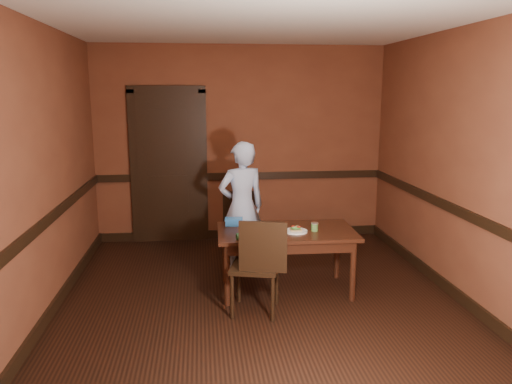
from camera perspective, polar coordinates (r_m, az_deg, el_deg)
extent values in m
cube|color=black|center=(5.15, 0.45, -12.32)|extent=(4.00, 4.50, 0.01)
cube|color=silver|center=(4.75, 0.50, 19.01)|extent=(4.00, 4.50, 0.01)
cube|color=brown|center=(6.99, -1.75, 5.49)|extent=(4.00, 0.02, 2.70)
cube|color=brown|center=(2.59, 6.45, -4.81)|extent=(4.00, 0.02, 2.70)
cube|color=brown|center=(4.95, -23.22, 2.10)|extent=(0.02, 4.50, 2.70)
cube|color=brown|center=(5.38, 22.14, 2.87)|extent=(0.02, 4.50, 2.70)
cube|color=black|center=(7.03, -1.72, 1.83)|extent=(4.00, 0.03, 0.10)
cube|color=black|center=(5.03, -22.65, -2.96)|extent=(0.03, 4.50, 0.10)
cube|color=black|center=(5.45, 21.65, -1.81)|extent=(0.03, 4.50, 0.10)
cube|color=black|center=(7.22, -1.68, -4.76)|extent=(4.00, 0.03, 0.12)
cube|color=black|center=(5.29, -21.94, -11.82)|extent=(0.03, 4.50, 0.12)
cube|color=black|center=(5.69, 21.02, -10.07)|extent=(0.03, 4.50, 0.12)
cube|color=black|center=(6.98, -9.92, 2.62)|extent=(0.85, 0.04, 2.05)
cube|color=black|center=(7.05, -13.77, 2.55)|extent=(0.10, 0.06, 2.15)
cube|color=black|center=(6.99, -6.02, 2.74)|extent=(0.10, 0.06, 2.15)
cube|color=black|center=(6.92, -10.22, 11.48)|extent=(1.05, 0.06, 0.10)
cube|color=black|center=(5.28, 3.44, -7.83)|extent=(1.43, 0.83, 0.66)
imported|color=#AAC0E2|center=(5.77, -1.65, -1.73)|extent=(0.63, 0.50, 1.52)
cylinder|color=white|center=(5.12, 4.56, -4.51)|extent=(0.24, 0.24, 0.01)
cube|color=tan|center=(5.12, 4.56, -4.35)|extent=(0.11, 0.10, 0.02)
ellipsoid|color=#479633|center=(5.11, 4.56, -4.12)|extent=(0.10, 0.09, 0.02)
cylinder|color=#B22313|center=(5.12, 4.28, -3.93)|extent=(0.04, 0.04, 0.01)
cylinder|color=#B22313|center=(5.11, 4.89, -3.97)|extent=(0.04, 0.04, 0.01)
cylinder|color=#99BB6A|center=(5.08, 4.30, -4.05)|extent=(0.03, 0.03, 0.01)
cylinder|color=#99BB6A|center=(5.14, 4.77, -3.89)|extent=(0.03, 0.03, 0.01)
cylinder|color=#99BB6A|center=(5.11, 4.56, -3.97)|extent=(0.03, 0.03, 0.01)
cylinder|color=#54853C|center=(5.17, 6.71, -4.03)|extent=(0.07, 0.07, 0.08)
cylinder|color=beige|center=(5.16, 6.72, -3.56)|extent=(0.08, 0.08, 0.01)
cylinder|color=white|center=(5.17, -0.37, -4.33)|extent=(0.15, 0.15, 0.01)
cube|color=#D8C770|center=(5.16, -0.37, -4.08)|extent=(0.11, 0.07, 0.04)
cube|color=#2C74C2|center=(5.35, -2.55, -3.47)|extent=(0.19, 0.14, 0.07)
cube|color=#2C74C2|center=(5.34, -2.55, -3.06)|extent=(0.20, 0.15, 0.01)
cylinder|color=#1A4F24|center=(4.86, -0.87, -5.01)|extent=(0.25, 0.10, 0.07)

